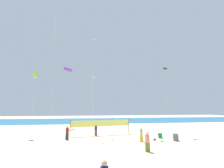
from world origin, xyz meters
TOP-DOWN VIEW (x-y plane):
  - ground_plane at (0.00, 0.00)m, footprint 120.00×120.00m
  - ocean_band at (0.00, 33.93)m, footprint 120.00×20.00m
  - beachgoer_sage_shirt at (3.87, 3.51)m, footprint 0.36×0.36m
  - beachgoer_coral_shirt at (3.05, -0.83)m, footprint 0.42×0.42m
  - beachgoer_charcoal_shirt at (-1.45, 8.43)m, footprint 0.38×0.38m
  - beachgoer_maroon_shirt at (-5.23, 5.88)m, footprint 0.39×0.39m
  - folding_beach_chair at (6.37, 3.53)m, footprint 0.52×0.65m
  - trash_barrel at (8.22, 3.29)m, footprint 0.65×0.65m
  - volleyball_net at (-0.68, 8.43)m, footprint 8.86×1.62m
  - beach_handbag at (5.71, 3.87)m, footprint 0.29×0.14m
  - kite_black_diamond at (9.67, 8.05)m, footprint 0.85×0.84m
  - kite_violet_tube at (-7.31, 19.74)m, footprint 1.69×2.14m
  - kite_pink_diamond at (-1.88, 11.24)m, footprint 0.47×0.46m
  - kite_lime_diamond at (-2.03, 6.72)m, footprint 0.43×0.43m
  - kite_lime_box at (-10.88, 9.69)m, footprint 0.64×0.64m

SIDE VIEW (x-z plane):
  - ground_plane at x=0.00m, z-range 0.00..0.00m
  - ocean_band at x=0.00m, z-range 0.00..0.01m
  - beach_handbag at x=5.71m, z-range 0.00..0.23m
  - trash_barrel at x=8.22m, z-range 0.00..0.84m
  - folding_beach_chair at x=6.37m, z-range 0.02..0.91m
  - beachgoer_sage_shirt at x=3.87m, z-range 0.05..1.62m
  - beachgoer_charcoal_shirt at x=-1.45m, z-range 0.06..1.74m
  - beachgoer_maroon_shirt at x=-5.23m, z-range 0.06..1.76m
  - beachgoer_coral_shirt at x=3.05m, z-range 0.06..1.90m
  - volleyball_net at x=-0.68m, z-range 0.44..2.84m
  - kite_lime_diamond at x=-2.03m, z-range 3.79..12.27m
  - kite_lime_box at x=-10.88m, z-range 4.30..13.81m
  - kite_black_diamond at x=9.67m, z-range 4.97..15.53m
  - kite_violet_tube at x=-7.31m, z-range 5.96..18.65m
  - kite_pink_diamond at x=-1.88m, z-range 6.98..23.18m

